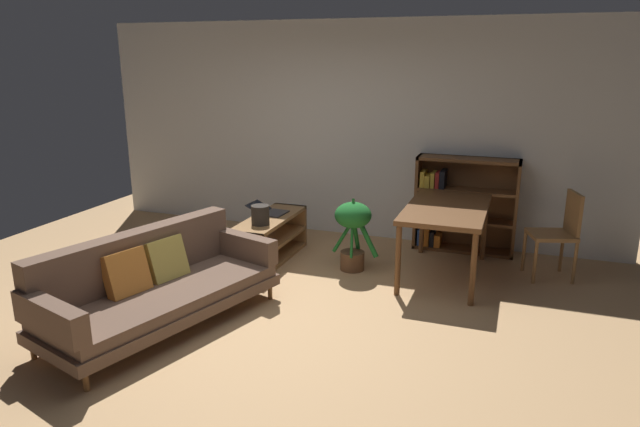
% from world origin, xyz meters
% --- Properties ---
extents(ground_plane, '(8.16, 8.16, 0.00)m').
position_xyz_m(ground_plane, '(0.00, 0.00, 0.00)').
color(ground_plane, tan).
extents(back_wall_panel, '(6.80, 0.10, 2.70)m').
position_xyz_m(back_wall_panel, '(0.00, 2.70, 1.35)').
color(back_wall_panel, silver).
rests_on(back_wall_panel, ground_plane).
extents(fabric_couch, '(1.41, 2.25, 0.80)m').
position_xyz_m(fabric_couch, '(-0.80, -0.40, 0.37)').
color(fabric_couch, brown).
rests_on(fabric_couch, ground_plane).
extents(media_console, '(0.42, 1.25, 0.50)m').
position_xyz_m(media_console, '(-0.54, 1.40, 0.25)').
color(media_console, olive).
rests_on(media_console, ground_plane).
extents(open_laptop, '(0.45, 0.32, 0.11)m').
position_xyz_m(open_laptop, '(-0.62, 1.57, 0.53)').
color(open_laptop, '#333338').
rests_on(open_laptop, media_console).
extents(desk_speaker, '(0.20, 0.20, 0.21)m').
position_xyz_m(desk_speaker, '(-0.52, 1.12, 0.61)').
color(desk_speaker, '#2D2823').
rests_on(desk_speaker, media_console).
extents(potted_floor_plant, '(0.53, 0.41, 0.81)m').
position_xyz_m(potted_floor_plant, '(0.44, 1.42, 0.49)').
color(potted_floor_plant, brown).
rests_on(potted_floor_plant, ground_plane).
extents(dining_table, '(0.81, 1.42, 0.77)m').
position_xyz_m(dining_table, '(1.40, 1.57, 0.69)').
color(dining_table, brown).
rests_on(dining_table, ground_plane).
extents(dining_chair_near, '(0.54, 0.51, 0.92)m').
position_xyz_m(dining_chair_near, '(2.52, 1.93, 0.52)').
color(dining_chair_near, olive).
rests_on(dining_chair_near, ground_plane).
extents(bookshelf, '(1.18, 0.32, 1.13)m').
position_xyz_m(bookshelf, '(1.43, 2.52, 0.55)').
color(bookshelf, brown).
rests_on(bookshelf, ground_plane).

